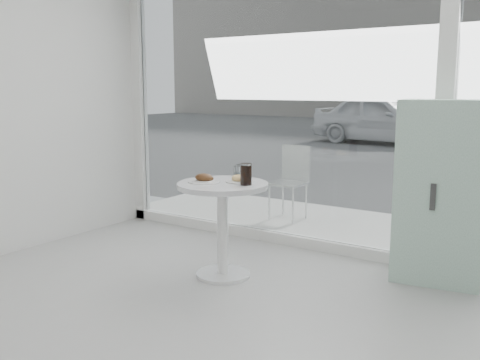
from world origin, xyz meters
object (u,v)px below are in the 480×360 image
Objects in this scene: mint_cabinet at (441,192)px; car_white at (383,120)px; main_table at (223,210)px; plate_fritter at (204,179)px; water_tumbler_a at (240,173)px; cola_glass at (246,175)px; patio_chair at (291,177)px; water_tumbler_b at (238,174)px; plate_donut at (240,180)px.

car_white is (-3.91, 10.06, -0.05)m from mint_cabinet.
main_table is 3.08× the size of plate_fritter.
cola_glass reaches higher than water_tumbler_a.
cola_glass is at bearing -70.68° from patio_chair.
main_table is 1.71m from mint_cabinet.
cola_glass is at bearing -45.35° from water_tumbler_a.
mint_cabinet is 13.07× the size of water_tumbler_b.
mint_cabinet is at bearing 34.61° from cola_glass.
cola_glass is (0.17, -0.17, 0.03)m from water_tumbler_a.
plate_fritter is (2.33, -11.00, 0.14)m from car_white.
patio_chair is (-1.85, 0.99, -0.19)m from mint_cabinet.
plate_donut is (2.55, -10.83, 0.13)m from car_white.
plate_fritter is at bearing -151.72° from main_table.
plate_fritter reaches higher than plate_donut.
patio_chair is 1.97m from cola_glass.
car_white reaches higher than plate_donut.
water_tumbler_a is 0.02m from water_tumbler_b.
water_tumbler_b reaches higher than plate_donut.
patio_chair is 1.76m from water_tumbler_a.
main_table is at bearing -94.50° from water_tumbler_b.
car_white is at bearing 102.94° from water_tumbler_b.
main_table is 0.37m from cola_glass.
car_white is 35.73× the size of water_tumbler_b.
water_tumbler_a reaches higher than plate_donut.
mint_cabinet is 6.21× the size of plate_donut.
main_table is 0.20× the size of car_white.
patio_chair is 1.76m from water_tumbler_b.
mint_cabinet is 1.73× the size of patio_chair.
patio_chair is at bearing 101.82° from main_table.
plate_donut is 0.12m from water_tumbler_b.
car_white reaches higher than water_tumbler_b.
main_table is at bearing -174.32° from cola_glass.
water_tumbler_a is (-1.41, -0.69, 0.11)m from mint_cabinet.
cola_glass reaches higher than patio_chair.
car_white is 11.25m from plate_fritter.
patio_chair is 0.21× the size of car_white.
plate_donut is 1.86× the size of water_tumbler_a.
main_table is 0.54× the size of mint_cabinet.
water_tumbler_a is at bearing 78.67° from main_table.
plate_donut is (0.10, 0.10, 0.24)m from main_table.
mint_cabinet reaches higher than plate_fritter.
car_white is at bearing 103.71° from cola_glass.
mint_cabinet is at bearing -26.90° from patio_chair.
plate_donut is at bearing 46.17° from main_table.
cola_glass is (0.60, -1.85, 0.33)m from patio_chair.
water_tumbler_b reaches higher than plate_fritter.
plate_fritter is 0.31m from water_tumbler_a.
plate_donut reaches higher than main_table.
patio_chair is 9.30m from car_white.
water_tumbler_a is at bearing 134.65° from cola_glass.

